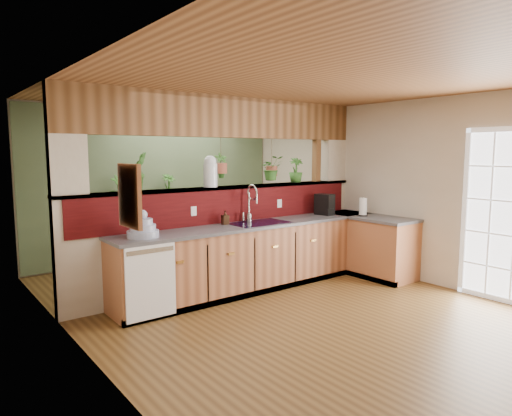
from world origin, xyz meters
TOP-DOWN VIEW (x-y plane):
  - ground at (0.00, 0.00)m, footprint 4.60×7.00m
  - ceiling at (0.00, 0.00)m, footprint 4.60×7.00m
  - wall_back at (0.00, 3.50)m, footprint 4.60×0.02m
  - wall_left at (-2.30, 0.00)m, footprint 0.02×7.00m
  - wall_right at (2.30, 0.00)m, footprint 0.02×7.00m
  - pass_through_partition at (0.03, 1.35)m, footprint 4.60×0.21m
  - pass_through_ledge at (0.00, 1.35)m, footprint 4.60×0.21m
  - header_beam at (0.00, 1.35)m, footprint 4.60×0.15m
  - sage_backwall at (0.00, 3.48)m, footprint 4.55×0.02m
  - countertop at (0.84, 0.87)m, footprint 4.14×1.52m
  - dishwasher at (-1.48, 0.66)m, footprint 0.58×0.03m
  - navy_sink at (0.25, 0.98)m, footprint 0.82×0.50m
  - french_door at (2.27, -1.30)m, footprint 0.06×1.02m
  - framed_print at (-2.27, -0.80)m, footprint 0.04×0.35m
  - faucet at (0.22, 1.13)m, footprint 0.23×0.23m
  - dish_stack at (-1.43, 0.94)m, footprint 0.36×0.36m
  - soap_dispenser at (-0.19, 1.14)m, footprint 0.10×0.10m
  - coffee_maker at (1.55, 0.99)m, footprint 0.17×0.29m
  - paper_towel at (1.91, 0.56)m, footprint 0.14×0.14m
  - glass_jar at (-0.28, 1.35)m, footprint 0.19×0.19m
  - ledge_plant_left at (-1.30, 1.35)m, footprint 0.30×0.27m
  - ledge_plant_right at (1.26, 1.35)m, footprint 0.28×0.28m
  - hanging_plant_a at (-0.11, 1.35)m, footprint 0.20×0.16m
  - hanging_plant_b at (0.78, 1.35)m, footprint 0.39×0.37m
  - shelving_console at (-0.38, 3.25)m, footprint 1.66×0.70m
  - shelf_plant_a at (-0.84, 3.25)m, footprint 0.28×0.23m
  - shelf_plant_b at (0.05, 3.25)m, footprint 0.28×0.28m
  - floor_plant at (1.03, 2.08)m, footprint 0.64×0.57m

SIDE VIEW (x-z plane):
  - ground at x=0.00m, z-range -0.01..0.01m
  - floor_plant at x=1.03m, z-range 0.00..0.66m
  - countertop at x=0.84m, z-range 0.00..0.90m
  - dishwasher at x=-1.48m, z-range 0.05..0.87m
  - shelving_console at x=-0.38m, z-range -0.04..1.04m
  - navy_sink at x=0.25m, z-range 0.73..0.91m
  - soap_dispenser at x=-0.19m, z-range 0.90..1.09m
  - dish_stack at x=-1.43m, z-range 0.84..1.15m
  - paper_towel at x=1.91m, z-range 0.89..1.18m
  - coffee_maker at x=1.55m, z-range 0.89..1.21m
  - french_door at x=2.27m, z-range -0.03..2.13m
  - faucet at x=0.22m, z-range 0.92..1.44m
  - pass_through_partition at x=0.03m, z-range -0.11..2.49m
  - shelf_plant_b at x=0.05m, z-range 1.04..1.48m
  - shelf_plant_a at x=-0.84m, z-range 1.04..1.50m
  - wall_back at x=0.00m, z-range 0.00..2.60m
  - wall_left at x=-2.30m, z-range 0.00..2.60m
  - wall_right at x=2.30m, z-range 0.00..2.60m
  - sage_backwall at x=0.00m, z-range 0.02..2.58m
  - pass_through_ledge at x=0.00m, z-range 1.35..1.39m
  - framed_print at x=-2.27m, z-range 1.32..1.78m
  - ledge_plant_right at x=1.26m, z-range 1.39..1.77m
  - glass_jar at x=-0.28m, z-range 1.39..1.81m
  - ledge_plant_left at x=-1.30m, z-range 1.39..1.86m
  - hanging_plant_b at x=0.78m, z-range 1.50..2.05m
  - hanging_plant_a at x=-0.11m, z-range 1.54..2.02m
  - header_beam at x=0.00m, z-range 2.05..2.60m
  - ceiling at x=0.00m, z-range 2.60..2.60m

